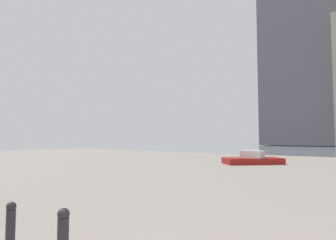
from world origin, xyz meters
name	(u,v)px	position (x,y,z in m)	size (l,w,h in m)	color
building_slab	(300,68)	(12.26, -68.05, 17.40)	(15.15, 13.72, 34.81)	#5B5660
bollard_mid	(10,229)	(3.42, -0.60, 0.40)	(0.13, 0.13, 0.77)	#232328
boat	(253,160)	(5.56, -16.27, 0.21)	(3.65, 3.59, 0.95)	maroon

